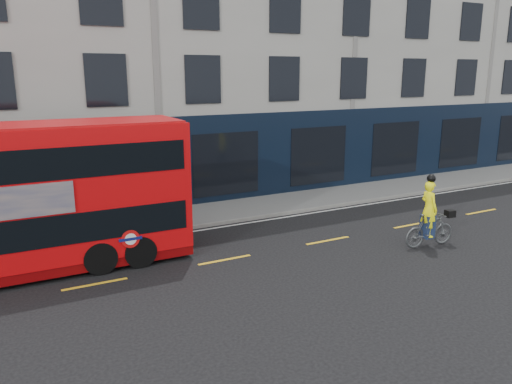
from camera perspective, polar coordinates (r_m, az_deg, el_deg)
ground at (r=14.76m, az=-1.16°, el=-9.65°), size 120.00×120.00×0.00m
pavement at (r=20.42m, az=-9.38°, el=-2.98°), size 60.00×3.00×0.12m
kerb at (r=19.06m, az=-7.94°, el=-4.12°), size 60.00×0.12×0.13m
building_terrace at (r=25.85m, az=-14.82°, el=16.87°), size 50.00×10.07×15.00m
road_edge_line at (r=18.81m, az=-7.62°, el=-4.55°), size 58.00×0.10×0.01m
lane_dashes at (r=16.01m, az=-3.59°, el=-7.74°), size 58.00×0.12×0.01m
cyclist at (r=17.90m, az=19.21°, el=-3.33°), size 2.00×0.76×2.53m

